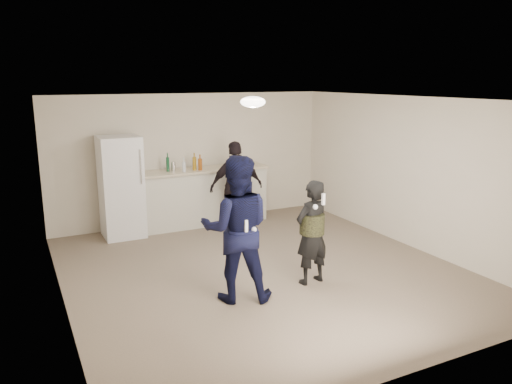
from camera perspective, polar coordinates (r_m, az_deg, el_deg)
name	(u,v)px	position (r m, az deg, el deg)	size (l,w,h in m)	color
floor	(262,270)	(7.49, 0.69, -8.92)	(6.00, 6.00, 0.00)	#6B5B4C
ceiling	(262,99)	(6.96, 0.75, 10.57)	(6.00, 6.00, 0.00)	silver
wall_back	(192,158)	(9.84, -7.32, 3.84)	(6.00, 6.00, 0.00)	beige
wall_front	(414,252)	(4.75, 17.60, -6.56)	(6.00, 6.00, 0.00)	beige
wall_left	(57,210)	(6.38, -21.83, -1.95)	(6.00, 6.00, 0.00)	beige
wall_right	(409,172)	(8.70, 17.05, 2.19)	(6.00, 6.00, 0.00)	beige
counter	(200,198)	(9.68, -6.42, -0.66)	(2.60, 0.56, 1.05)	beige
counter_top	(199,170)	(9.57, -6.50, 2.51)	(2.68, 0.64, 0.04)	beige
fridge	(121,187)	(9.14, -15.17, 0.56)	(0.70, 0.70, 1.80)	white
fridge_handle	(141,167)	(8.77, -13.04, 2.83)	(0.02, 0.02, 0.60)	silver
ceiling_dome	(253,102)	(7.23, -0.36, 10.26)	(0.36, 0.36, 0.16)	white
shaker	(173,167)	(9.41, -9.42, 2.89)	(0.08, 0.08, 0.17)	silver
man	(237,229)	(6.28, -2.24, -4.24)	(0.91, 0.71, 1.87)	#0E123D
woman	(312,232)	(6.86, 6.40, -4.62)	(0.53, 0.35, 1.45)	black
camo_shorts	(312,224)	(6.83, 6.43, -3.63)	(0.34, 0.34, 0.28)	#333919
spectator	(236,187)	(9.11, -2.26, 0.57)	(0.98, 0.41, 1.68)	black
remote_man	(246,226)	(6.00, -1.14, -3.89)	(0.04, 0.04, 0.15)	silver
nunchuk_man	(254,229)	(6.10, -0.24, -4.30)	(0.07, 0.07, 0.07)	silver
remote_woman	(323,199)	(6.52, 7.70, -0.81)	(0.04, 0.04, 0.15)	white
nunchuk_woman	(315,207)	(6.52, 6.80, -1.71)	(0.07, 0.07, 0.07)	white
bottle_cluster	(188,165)	(9.38, -7.75, 3.11)	(0.65, 0.23, 0.27)	silver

